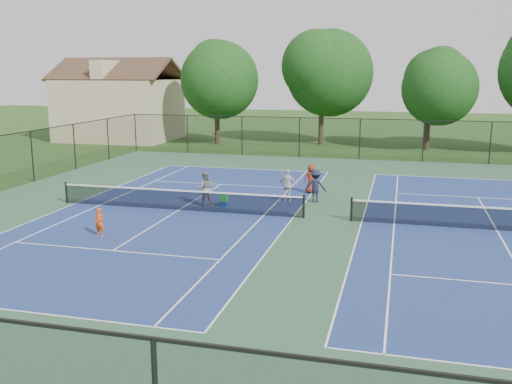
% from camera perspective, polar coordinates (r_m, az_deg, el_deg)
% --- Properties ---
extents(ground, '(140.00, 140.00, 0.00)m').
position_cam_1_polar(ground, '(25.37, 7.12, -2.77)').
color(ground, '#234716').
rests_on(ground, ground).
extents(court_pad, '(36.00, 36.00, 0.01)m').
position_cam_1_polar(court_pad, '(25.37, 7.12, -2.76)').
color(court_pad, '#2B4D35').
rests_on(court_pad, ground).
extents(tennis_court_left, '(12.00, 23.83, 1.07)m').
position_cam_1_polar(tennis_court_left, '(27.09, -7.72, -1.62)').
color(tennis_court_left, navy).
rests_on(tennis_court_left, ground).
extents(tennis_court_right, '(12.00, 23.83, 1.07)m').
position_cam_1_polar(tennis_court_right, '(25.47, 22.96, -3.36)').
color(tennis_court_right, navy).
rests_on(tennis_court_right, ground).
extents(perimeter_fence, '(36.08, 36.08, 3.02)m').
position_cam_1_polar(perimeter_fence, '(25.01, 7.22, 0.78)').
color(perimeter_fence, black).
rests_on(perimeter_fence, ground).
extents(tree_back_a, '(6.80, 6.80, 9.15)m').
position_cam_1_polar(tree_back_a, '(50.94, -3.97, 11.56)').
color(tree_back_a, '#2D2116').
rests_on(tree_back_a, ground).
extents(tree_back_b, '(7.60, 7.60, 10.03)m').
position_cam_1_polar(tree_back_b, '(50.84, 6.65, 12.14)').
color(tree_back_b, '#2D2116').
rests_on(tree_back_b, ground).
extents(tree_back_c, '(6.00, 6.00, 8.40)m').
position_cam_1_polar(tree_back_c, '(49.40, 17.02, 10.41)').
color(tree_back_c, '#2D2116').
rests_on(tree_back_c, ground).
extents(clapboard_house, '(10.80, 8.10, 7.65)m').
position_cam_1_polar(clapboard_house, '(55.89, -13.48, 8.28)').
color(clapboard_house, tan).
rests_on(clapboard_house, ground).
extents(child_player, '(0.45, 0.32, 1.16)m').
position_cam_1_polar(child_player, '(23.37, -15.38, -2.94)').
color(child_player, '#E54C0F').
rests_on(child_player, ground).
extents(instructor, '(1.00, 0.89, 1.72)m').
position_cam_1_polar(instructor, '(27.68, -5.13, 0.35)').
color(instructor, gray).
rests_on(instructor, ground).
extents(bystander_a, '(1.00, 0.48, 1.65)m').
position_cam_1_polar(bystander_a, '(28.57, 3.22, 0.68)').
color(bystander_a, silver).
rests_on(bystander_a, ground).
extents(bystander_b, '(1.08, 0.65, 1.65)m').
position_cam_1_polar(bystander_b, '(28.50, 5.98, 0.60)').
color(bystander_b, '#181D35').
rests_on(bystander_b, ground).
extents(bystander_c, '(0.91, 0.76, 1.58)m').
position_cam_1_polar(bystander_c, '(30.60, 5.53, 1.34)').
color(bystander_c, maroon).
rests_on(bystander_c, ground).
extents(ball_crate, '(0.42, 0.33, 0.27)m').
position_cam_1_polar(ball_crate, '(27.54, -3.25, -1.21)').
color(ball_crate, '#153C95').
rests_on(ball_crate, ground).
extents(ball_hopper, '(0.36, 0.29, 0.40)m').
position_cam_1_polar(ball_hopper, '(27.47, -3.26, -0.53)').
color(ball_hopper, green).
rests_on(ball_hopper, ball_crate).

